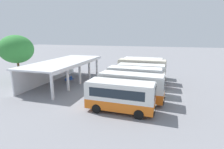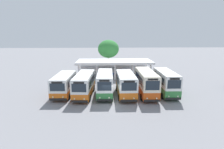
{
  "view_description": "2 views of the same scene",
  "coord_description": "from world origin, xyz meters",
  "px_view_note": "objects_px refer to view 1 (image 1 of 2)",
  "views": [
    {
      "loc": [
        -22.64,
        -0.57,
        7.38
      ],
      "look_at": [
        2.49,
        6.92,
        1.45
      ],
      "focal_mm": 28.59,
      "sensor_mm": 36.0,
      "label": 1
    },
    {
      "loc": [
        -0.74,
        -21.37,
        8.82
      ],
      "look_at": [
        0.24,
        5.13,
        2.56
      ],
      "focal_mm": 27.97,
      "sensor_mm": 36.0,
      "label": 2
    }
  ],
  "objects_px": {
    "city_bus_fourth_amber": "(141,75)",
    "city_bus_fifth_blue": "(142,70)",
    "city_bus_far_end_green": "(143,67)",
    "parked_car_flank": "(144,62)",
    "city_bus_second_in_row": "(131,86)",
    "waiting_chair_middle_seat": "(72,78)",
    "city_bus_middle_cream": "(135,79)",
    "city_bus_nearest_orange": "(120,95)",
    "waiting_chair_end_by_column": "(67,80)",
    "waiting_chair_second_from_end": "(70,79)"
  },
  "relations": [
    {
      "from": "waiting_chair_middle_seat",
      "to": "city_bus_second_in_row",
      "type": "bearing_deg",
      "value": -118.64
    },
    {
      "from": "parked_car_flank",
      "to": "waiting_chair_middle_seat",
      "type": "distance_m",
      "value": 20.82
    },
    {
      "from": "city_bus_middle_cream",
      "to": "waiting_chair_middle_seat",
      "type": "xyz_separation_m",
      "value": [
        2.83,
        10.53,
        -1.31
      ]
    },
    {
      "from": "city_bus_middle_cream",
      "to": "waiting_chair_end_by_column",
      "type": "bearing_deg",
      "value": 82.03
    },
    {
      "from": "city_bus_middle_cream",
      "to": "city_bus_far_end_green",
      "type": "bearing_deg",
      "value": 0.34
    },
    {
      "from": "city_bus_fourth_amber",
      "to": "parked_car_flank",
      "type": "distance_m",
      "value": 18.66
    },
    {
      "from": "city_bus_second_in_row",
      "to": "city_bus_fifth_blue",
      "type": "relative_size",
      "value": 0.99
    },
    {
      "from": "city_bus_nearest_orange",
      "to": "city_bus_middle_cream",
      "type": "xyz_separation_m",
      "value": [
        5.96,
        -0.35,
        0.16
      ]
    },
    {
      "from": "city_bus_middle_cream",
      "to": "parked_car_flank",
      "type": "height_order",
      "value": "city_bus_middle_cream"
    },
    {
      "from": "city_bus_second_in_row",
      "to": "waiting_chair_middle_seat",
      "type": "height_order",
      "value": "city_bus_second_in_row"
    },
    {
      "from": "city_bus_nearest_orange",
      "to": "city_bus_middle_cream",
      "type": "relative_size",
      "value": 0.97
    },
    {
      "from": "city_bus_nearest_orange",
      "to": "parked_car_flank",
      "type": "relative_size",
      "value": 1.39
    },
    {
      "from": "city_bus_fourth_amber",
      "to": "waiting_chair_second_from_end",
      "type": "relative_size",
      "value": 7.89
    },
    {
      "from": "city_bus_far_end_green",
      "to": "city_bus_fourth_amber",
      "type": "bearing_deg",
      "value": -175.69
    },
    {
      "from": "city_bus_nearest_orange",
      "to": "city_bus_far_end_green",
      "type": "xyz_separation_m",
      "value": [
        14.91,
        -0.3,
        0.21
      ]
    },
    {
      "from": "city_bus_second_in_row",
      "to": "city_bus_middle_cream",
      "type": "relative_size",
      "value": 1.06
    },
    {
      "from": "city_bus_fourth_amber",
      "to": "city_bus_far_end_green",
      "type": "bearing_deg",
      "value": 4.31
    },
    {
      "from": "city_bus_second_in_row",
      "to": "city_bus_fifth_blue",
      "type": "bearing_deg",
      "value": -0.16
    },
    {
      "from": "parked_car_flank",
      "to": "waiting_chair_second_from_end",
      "type": "xyz_separation_m",
      "value": [
        -19.37,
        9.14,
        -0.31
      ]
    },
    {
      "from": "city_bus_far_end_green",
      "to": "parked_car_flank",
      "type": "bearing_deg",
      "value": 6.04
    },
    {
      "from": "city_bus_far_end_green",
      "to": "waiting_chair_end_by_column",
      "type": "height_order",
      "value": "city_bus_far_end_green"
    },
    {
      "from": "city_bus_fourth_amber",
      "to": "city_bus_fifth_blue",
      "type": "xyz_separation_m",
      "value": [
        2.98,
        0.26,
        0.14
      ]
    },
    {
      "from": "city_bus_fourth_amber",
      "to": "waiting_chair_second_from_end",
      "type": "distance_m",
      "value": 11.02
    },
    {
      "from": "city_bus_fourth_amber",
      "to": "waiting_chair_middle_seat",
      "type": "bearing_deg",
      "value": 90.79
    },
    {
      "from": "city_bus_second_in_row",
      "to": "city_bus_far_end_green",
      "type": "distance_m",
      "value": 11.93
    },
    {
      "from": "city_bus_far_end_green",
      "to": "waiting_chair_second_from_end",
      "type": "xyz_separation_m",
      "value": [
        -6.78,
        10.47,
        -1.36
      ]
    },
    {
      "from": "city_bus_fifth_blue",
      "to": "city_bus_far_end_green",
      "type": "distance_m",
      "value": 2.99
    },
    {
      "from": "waiting_chair_end_by_column",
      "to": "waiting_chair_middle_seat",
      "type": "distance_m",
      "value": 1.35
    },
    {
      "from": "city_bus_middle_cream",
      "to": "city_bus_far_end_green",
      "type": "relative_size",
      "value": 1.03
    },
    {
      "from": "city_bus_fifth_blue",
      "to": "waiting_chair_middle_seat",
      "type": "xyz_separation_m",
      "value": [
        -3.13,
        10.67,
        -1.42
      ]
    },
    {
      "from": "city_bus_fifth_blue",
      "to": "waiting_chair_end_by_column",
      "type": "distance_m",
      "value": 11.77
    },
    {
      "from": "city_bus_fifth_blue",
      "to": "parked_car_flank",
      "type": "height_order",
      "value": "city_bus_fifth_blue"
    },
    {
      "from": "city_bus_fourth_amber",
      "to": "waiting_chair_end_by_column",
      "type": "relative_size",
      "value": 7.89
    },
    {
      "from": "waiting_chair_end_by_column",
      "to": "waiting_chair_middle_seat",
      "type": "bearing_deg",
      "value": -5.29
    },
    {
      "from": "city_bus_second_in_row",
      "to": "waiting_chair_middle_seat",
      "type": "relative_size",
      "value": 8.59
    },
    {
      "from": "city_bus_middle_cream",
      "to": "parked_car_flank",
      "type": "bearing_deg",
      "value": 3.68
    },
    {
      "from": "city_bus_middle_cream",
      "to": "city_bus_second_in_row",
      "type": "bearing_deg",
      "value": -177.78
    },
    {
      "from": "city_bus_far_end_green",
      "to": "waiting_chair_second_from_end",
      "type": "distance_m",
      "value": 12.55
    },
    {
      "from": "city_bus_nearest_orange",
      "to": "city_bus_far_end_green",
      "type": "relative_size",
      "value": 1.0
    },
    {
      "from": "city_bus_fourth_amber",
      "to": "waiting_chair_middle_seat",
      "type": "relative_size",
      "value": 7.89
    },
    {
      "from": "city_bus_second_in_row",
      "to": "city_bus_fifth_blue",
      "type": "distance_m",
      "value": 8.95
    },
    {
      "from": "city_bus_middle_cream",
      "to": "waiting_chair_middle_seat",
      "type": "distance_m",
      "value": 10.98
    },
    {
      "from": "city_bus_far_end_green",
      "to": "city_bus_nearest_orange",
      "type": "bearing_deg",
      "value": 178.84
    },
    {
      "from": "city_bus_second_in_row",
      "to": "city_bus_middle_cream",
      "type": "height_order",
      "value": "city_bus_middle_cream"
    },
    {
      "from": "city_bus_far_end_green",
      "to": "parked_car_flank",
      "type": "relative_size",
      "value": 1.39
    },
    {
      "from": "city_bus_fifth_blue",
      "to": "city_bus_far_end_green",
      "type": "xyz_separation_m",
      "value": [
        2.98,
        0.19,
        -0.06
      ]
    },
    {
      "from": "city_bus_far_end_green",
      "to": "waiting_chair_middle_seat",
      "type": "distance_m",
      "value": 12.2
    },
    {
      "from": "parked_car_flank",
      "to": "city_bus_far_end_green",
      "type": "bearing_deg",
      "value": -173.96
    },
    {
      "from": "city_bus_nearest_orange",
      "to": "city_bus_fourth_amber",
      "type": "xyz_separation_m",
      "value": [
        8.94,
        -0.75,
        0.13
      ]
    },
    {
      "from": "city_bus_far_end_green",
      "to": "city_bus_second_in_row",
      "type": "bearing_deg",
      "value": -179.19
    }
  ]
}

